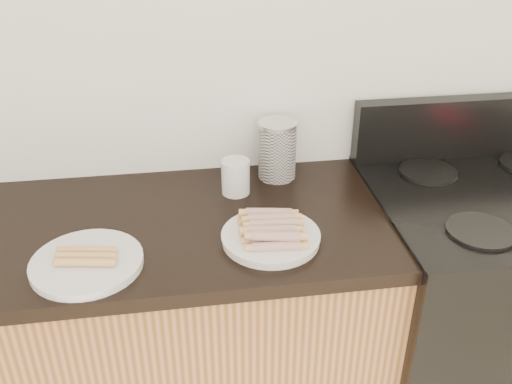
{
  "coord_description": "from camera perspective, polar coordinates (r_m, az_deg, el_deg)",
  "views": [
    {
      "loc": [
        -0.16,
        0.36,
        1.74
      ],
      "look_at": [
        0.03,
        1.62,
        1.02
      ],
      "focal_mm": 40.0,
      "sensor_mm": 36.0,
      "label": 1
    }
  ],
  "objects": [
    {
      "name": "mug",
      "position": [
        1.68,
        -2.06,
        1.53
      ],
      "size": [
        0.11,
        0.11,
        0.1
      ],
      "primitive_type": "cylinder",
      "rotation": [
        0.0,
        0.0,
        0.38
      ],
      "color": "white",
      "rests_on": "counter_slab"
    },
    {
      "name": "plain_sausages",
      "position": [
        1.44,
        -16.67,
        -6.17
      ],
      "size": [
        0.13,
        0.09,
        0.02
      ],
      "rotation": [
        0.0,
        0.0,
        -0.16
      ],
      "color": "#B56F38",
      "rests_on": "side_plate"
    },
    {
      "name": "main_plate",
      "position": [
        1.48,
        1.48,
        -4.64
      ],
      "size": [
        0.32,
        0.32,
        0.02
      ],
      "primitive_type": "cylinder",
      "rotation": [
        0.0,
        0.0,
        0.3
      ],
      "color": "white",
      "rests_on": "counter_slab"
    },
    {
      "name": "cabinet_base",
      "position": [
        1.95,
        -22.96,
        -15.76
      ],
      "size": [
        2.2,
        0.59,
        0.86
      ],
      "primitive_type": "cube",
      "color": "#AD7046",
      "rests_on": "floor"
    },
    {
      "name": "canister",
      "position": [
        1.76,
        2.15,
        4.25
      ],
      "size": [
        0.12,
        0.12,
        0.18
      ],
      "rotation": [
        0.0,
        0.0,
        -0.31
      ],
      "color": "silver",
      "rests_on": "counter_slab"
    },
    {
      "name": "hotdog_pile",
      "position": [
        1.47,
        1.5,
        -3.63
      ],
      "size": [
        0.12,
        0.18,
        0.05
      ],
      "rotation": [
        0.0,
        0.0,
        -0.13
      ],
      "color": "maroon",
      "rests_on": "main_plate"
    },
    {
      "name": "stove",
      "position": [
        2.07,
        21.22,
        -11.33
      ],
      "size": [
        0.76,
        0.65,
        0.91
      ],
      "color": "black",
      "rests_on": "floor"
    },
    {
      "name": "wall_back",
      "position": [
        1.71,
        -2.95,
        14.53
      ],
      "size": [
        4.0,
        0.04,
        2.6
      ],
      "primitive_type": "cube",
      "color": "silver",
      "rests_on": "ground"
    },
    {
      "name": "stove_panel",
      "position": [
        2.0,
        20.39,
        6.16
      ],
      "size": [
        0.76,
        0.06,
        0.2
      ],
      "primitive_type": "cube",
      "color": "black",
      "rests_on": "stove"
    },
    {
      "name": "burner_far_left",
      "position": [
        1.87,
        16.83,
        1.96
      ],
      "size": [
        0.18,
        0.18,
        0.01
      ],
      "primitive_type": "cylinder",
      "color": "black",
      "rests_on": "stove"
    },
    {
      "name": "burner_near_left",
      "position": [
        1.61,
        21.56,
        -3.64
      ],
      "size": [
        0.18,
        0.18,
        0.01
      ],
      "primitive_type": "cylinder",
      "color": "black",
      "rests_on": "stove"
    },
    {
      "name": "side_plate",
      "position": [
        1.45,
        -16.55,
        -6.81
      ],
      "size": [
        0.35,
        0.35,
        0.02
      ],
      "primitive_type": "cylinder",
      "rotation": [
        0.0,
        0.0,
        0.37
      ],
      "color": "white",
      "rests_on": "counter_slab"
    }
  ]
}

